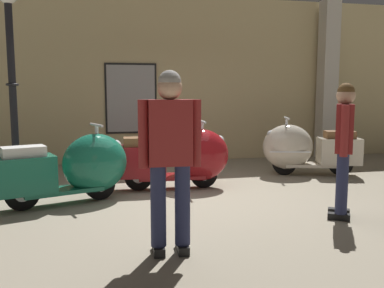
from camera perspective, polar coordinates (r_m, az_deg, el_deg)
ground_plane at (r=6.23m, az=0.90°, el=-7.19°), size 60.00×60.00×0.00m
showroom_back_wall at (r=9.31m, az=-3.03°, el=8.72°), size 18.00×0.63×3.59m
scooter_0 at (r=6.01m, az=-15.67°, el=-3.11°), size 1.86×1.07×1.09m
scooter_1 at (r=6.65m, az=-1.30°, el=-1.89°), size 1.80×0.61×1.09m
scooter_2 at (r=7.97m, az=14.94°, el=-0.65°), size 1.83×0.95×1.08m
lamppost at (r=7.00m, az=-23.37°, el=8.51°), size 0.30×0.30×3.14m
visitor_0 at (r=3.90m, az=-3.01°, el=-0.77°), size 0.59×0.29×1.74m
visitor_1 at (r=5.36m, az=20.00°, el=0.41°), size 0.39×0.49×1.65m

